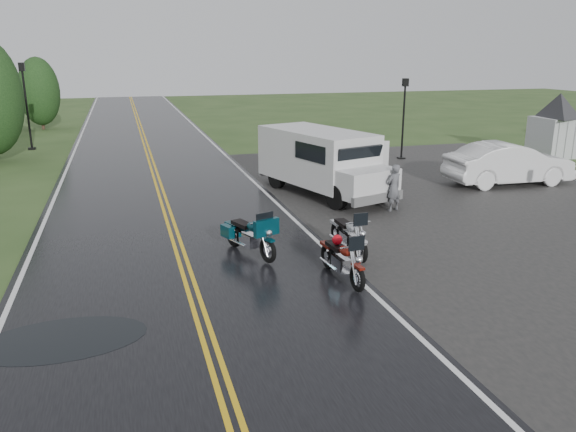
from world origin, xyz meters
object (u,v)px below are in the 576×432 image
object	(u,v)px
van_white	(337,175)
sedan_white	(509,164)
motorcycle_red	(358,268)
visitor_center	(559,109)
lamp_post_far_right	(403,119)
person_at_van	(394,189)
lamp_post_far_left	(27,106)
motorcycle_teal	(268,241)
motorcycle_silver	(362,241)

from	to	relation	value
van_white	sedan_white	xyz separation A→B (m)	(8.02, 1.64, -0.38)
motorcycle_red	van_white	distance (m)	6.91
visitor_center	lamp_post_far_right	xyz separation A→B (m)	(-7.88, 1.49, -0.40)
van_white	lamp_post_far_right	world-z (taller)	lamp_post_far_right
person_at_van	lamp_post_far_left	size ratio (longest dim) A/B	0.33
motorcycle_teal	lamp_post_far_left	size ratio (longest dim) A/B	0.47
visitor_center	motorcycle_red	bearing A→B (deg)	-141.64
van_white	person_at_van	xyz separation A→B (m)	(1.77, -0.67, -0.43)
lamp_post_far_right	motorcycle_teal	bearing A→B (deg)	-129.36
van_white	sedan_white	distance (m)	8.19
visitor_center	lamp_post_far_right	distance (m)	8.03
motorcycle_red	motorcycle_silver	size ratio (longest dim) A/B	0.99
motorcycle_teal	person_at_van	xyz separation A→B (m)	(5.28, 3.63, 0.14)
motorcycle_silver	lamp_post_far_right	bearing A→B (deg)	57.15
motorcycle_silver	van_white	world-z (taller)	van_white
van_white	sedan_white	bearing A→B (deg)	-5.60
motorcycle_red	lamp_post_far_left	distance (m)	24.95
motorcycle_red	person_at_van	xyz separation A→B (m)	(3.83, 5.91, 0.17)
van_white	person_at_van	world-z (taller)	van_white
van_white	motorcycle_red	bearing A→B (deg)	-124.52
van_white	lamp_post_far_left	distance (m)	20.14
motorcycle_teal	motorcycle_silver	xyz separation A→B (m)	(2.25, -0.66, -0.02)
visitor_center	van_white	distance (m)	15.89
visitor_center	lamp_post_far_right	bearing A→B (deg)	169.28
visitor_center	sedan_white	distance (m)	8.21
sedan_white	visitor_center	bearing A→B (deg)	-50.62
van_white	sedan_white	world-z (taller)	van_white
motorcycle_teal	van_white	distance (m)	5.58
motorcycle_silver	van_white	bearing A→B (deg)	74.06
person_at_van	lamp_post_far_left	distance (m)	21.76
sedan_white	lamp_post_far_right	bearing A→B (deg)	15.18
motorcycle_silver	lamp_post_far_left	size ratio (longest dim) A/B	0.45
visitor_center	person_at_van	size ratio (longest dim) A/B	10.15
motorcycle_teal	motorcycle_silver	bearing A→B (deg)	-37.26
person_at_van	lamp_post_far_right	size ratio (longest dim) A/B	0.39
motorcycle_red	motorcycle_teal	size ratio (longest dim) A/B	0.96
motorcycle_red	lamp_post_far_right	bearing A→B (deg)	54.79
sedan_white	lamp_post_far_left	xyz separation A→B (m)	(-19.66, 14.76, 1.51)
motorcycle_silver	van_white	xyz separation A→B (m)	(1.26, 4.96, 0.59)
sedan_white	motorcycle_teal	bearing A→B (deg)	119.60
motorcycle_teal	sedan_white	world-z (taller)	sedan_white
person_at_van	lamp_post_far_right	world-z (taller)	lamp_post_far_right
motorcycle_silver	sedan_white	xyz separation A→B (m)	(9.28, 6.60, 0.21)
person_at_van	van_white	bearing A→B (deg)	-40.66
motorcycle_teal	motorcycle_red	bearing A→B (deg)	-78.43
motorcycle_red	sedan_white	distance (m)	13.00
motorcycle_teal	person_at_van	size ratio (longest dim) A/B	1.39
sedan_white	lamp_post_far_left	world-z (taller)	lamp_post_far_left
person_at_van	visitor_center	bearing A→B (deg)	-170.65
motorcycle_teal	lamp_post_far_left	world-z (taller)	lamp_post_far_left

